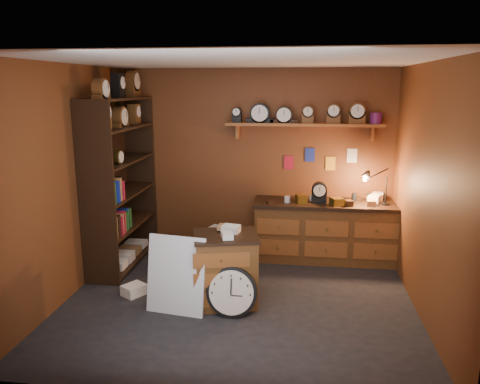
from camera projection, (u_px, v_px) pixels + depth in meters
name	position (u px, v px, depth m)	size (l,w,h in m)	color
floor	(239.00, 300.00, 5.47)	(4.00, 4.00, 0.00)	black
room_shell	(244.00, 153.00, 5.19)	(4.02, 3.62, 2.71)	brown
shelving_unit	(118.00, 176.00, 6.37)	(0.47, 1.60, 2.58)	black
workbench	(326.00, 228.00, 6.66)	(2.04, 0.66, 1.36)	brown
low_cabinet	(226.00, 266.00, 5.32)	(0.84, 0.75, 0.91)	brown
big_round_clock	(232.00, 292.00, 5.05)	(0.55, 0.18, 0.55)	black
white_panel	(177.00, 311.00, 5.20)	(0.66, 0.03, 0.88)	silver
mini_fridge	(220.00, 245.00, 6.67)	(0.55, 0.57, 0.45)	silver
floor_box_a	(166.00, 266.00, 6.28)	(0.28, 0.23, 0.17)	#997042
floor_box_b	(134.00, 290.00, 5.59)	(0.21, 0.25, 0.13)	white
floor_box_c	(172.00, 258.00, 6.59)	(0.22, 0.18, 0.16)	#997042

